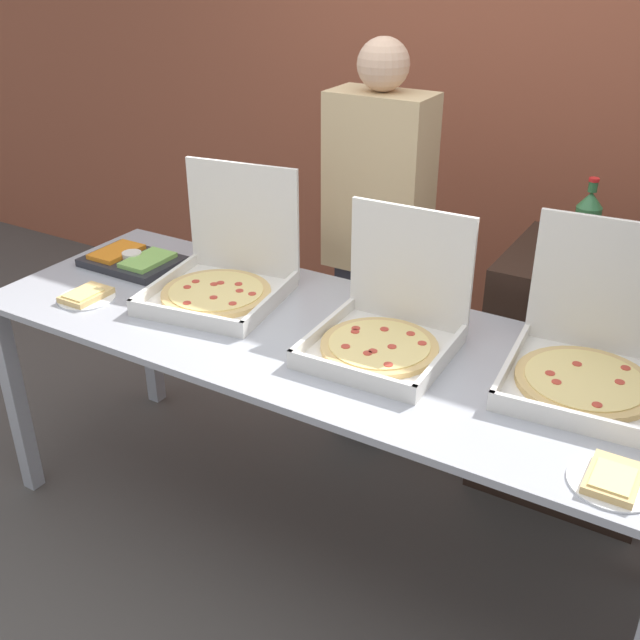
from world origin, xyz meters
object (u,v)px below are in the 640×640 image
at_px(pizza_box_far_left, 591,358).
at_px(pizza_box_near_right, 387,326).
at_px(veggie_tray, 132,260).
at_px(soda_can_silver, 608,239).
at_px(soda_bottle, 586,227).
at_px(person_guest_plaid, 376,249).
at_px(paper_plate_front_left, 86,296).
at_px(paper_plate_front_right, 613,480).
at_px(pizza_box_near_left, 223,274).

bearing_deg(pizza_box_far_left, pizza_box_near_right, -173.03).
bearing_deg(pizza_box_near_right, veggie_tray, 174.28).
bearing_deg(soda_can_silver, soda_bottle, -114.96).
height_order(soda_bottle, person_guest_plaid, person_guest_plaid).
xyz_separation_m(pizza_box_far_left, soda_can_silver, (-0.12, 0.75, 0.10)).
relative_size(pizza_box_near_right, person_guest_plaid, 0.26).
relative_size(paper_plate_front_left, soda_can_silver, 1.66).
bearing_deg(pizza_box_near_right, soda_bottle, 58.84).
height_order(paper_plate_front_right, person_guest_plaid, person_guest_plaid).
bearing_deg(veggie_tray, pizza_box_near_left, -3.61).
distance_m(pizza_box_far_left, soda_can_silver, 0.76).
xyz_separation_m(pizza_box_far_left, paper_plate_front_right, (0.17, -0.44, -0.07)).
bearing_deg(veggie_tray, soda_bottle, 22.35).
height_order(paper_plate_front_right, veggie_tray, veggie_tray).
bearing_deg(pizza_box_far_left, paper_plate_front_right, -74.11).
distance_m(pizza_box_far_left, pizza_box_near_right, 0.61).
relative_size(paper_plate_front_right, soda_bottle, 0.68).
height_order(veggie_tray, person_guest_plaid, person_guest_plaid).
height_order(pizza_box_near_left, pizza_box_far_left, pizza_box_far_left).
bearing_deg(soda_bottle, pizza_box_near_right, -119.50).
relative_size(pizza_box_near_left, soda_bottle, 1.65).
xyz_separation_m(soda_can_silver, person_guest_plaid, (-0.85, -0.21, -0.14)).
xyz_separation_m(pizza_box_near_left, person_guest_plaid, (0.32, 0.61, -0.05)).
xyz_separation_m(pizza_box_near_left, paper_plate_front_right, (1.46, -0.38, -0.07)).
bearing_deg(person_guest_plaid, pizza_box_far_left, 151.02).
height_order(pizza_box_far_left, paper_plate_front_left, pizza_box_far_left).
height_order(paper_plate_front_right, soda_bottle, soda_bottle).
relative_size(paper_plate_front_right, person_guest_plaid, 0.13).
distance_m(soda_can_silver, person_guest_plaid, 0.89).
bearing_deg(person_guest_plaid, pizza_box_near_right, 119.36).
xyz_separation_m(pizza_box_near_right, soda_bottle, (0.42, 0.73, 0.18)).
relative_size(pizza_box_far_left, paper_plate_front_left, 2.44).
xyz_separation_m(soda_bottle, soda_can_silver, (0.06, 0.13, -0.08)).
bearing_deg(paper_plate_front_right, person_guest_plaid, 139.18).
xyz_separation_m(pizza_box_near_right, paper_plate_front_right, (0.77, -0.32, -0.06)).
bearing_deg(soda_can_silver, person_guest_plaid, -166.35).
bearing_deg(paper_plate_front_left, pizza_box_far_left, 11.99).
relative_size(paper_plate_front_left, paper_plate_front_right, 0.95).
bearing_deg(veggie_tray, paper_plate_front_right, -11.82).
xyz_separation_m(paper_plate_front_left, person_guest_plaid, (0.72, 0.90, 0.02)).
height_order(pizza_box_near_right, paper_plate_front_left, pizza_box_near_right).
xyz_separation_m(paper_plate_front_left, soda_can_silver, (1.57, 1.11, 0.16)).
distance_m(pizza_box_near_left, person_guest_plaid, 0.69).
bearing_deg(soda_bottle, pizza_box_far_left, -73.16).
bearing_deg(paper_plate_front_left, soda_can_silver, 35.12).
height_order(pizza_box_far_left, person_guest_plaid, person_guest_plaid).
bearing_deg(soda_can_silver, veggie_tray, -154.53).
bearing_deg(paper_plate_front_left, pizza_box_near_right, 12.26).
bearing_deg(paper_plate_front_right, pizza_box_near_right, 157.20).
relative_size(pizza_box_far_left, paper_plate_front_right, 2.32).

